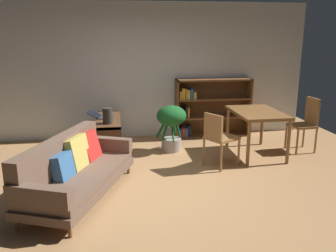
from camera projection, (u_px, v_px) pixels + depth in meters
The scene contains 11 objects.
ground_plane at pixel (159, 189), 4.83m from camera, with size 8.16×8.16×0.00m, color #A87A4C.
back_wall_panel at pixel (142, 71), 7.08m from camera, with size 6.80×0.10×2.70m, color silver.
fabric_couch at pixel (75, 169), 4.54m from camera, with size 1.44×2.11×0.78m.
media_console at pixel (109, 135), 6.34m from camera, with size 0.43×1.31×0.61m.
open_laptop at pixel (102, 116), 6.33m from camera, with size 0.50×0.38×0.12m.
desk_speaker at pixel (108, 116), 5.88m from camera, with size 0.16×0.16×0.27m.
potted_floor_plant at pixel (171, 122), 6.31m from camera, with size 0.54×0.56×0.84m.
dining_table at pixel (257, 116), 6.07m from camera, with size 0.78×1.17×0.78m.
dining_chair_near at pixel (306, 122), 6.31m from camera, with size 0.43×0.43×0.97m.
dining_chair_far at pixel (219, 136), 5.53m from camera, with size 0.60×0.58×0.88m.
bookshelf at pixel (208, 108), 7.28m from camera, with size 1.56×0.34×1.20m.
Camera 1 is at (-0.53, -4.43, 2.05)m, focal length 37.45 mm.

